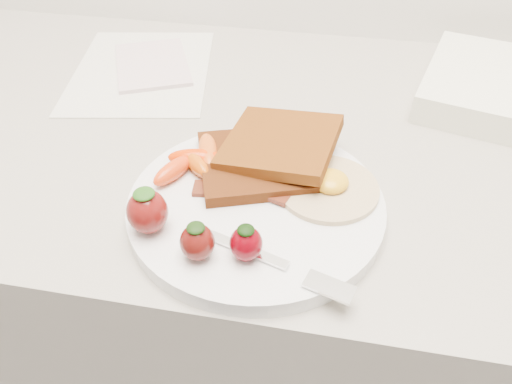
# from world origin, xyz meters

# --- Properties ---
(counter) EXTENTS (2.00, 0.60, 0.90)m
(counter) POSITION_xyz_m (0.00, 1.70, 0.45)
(counter) COLOR gray
(counter) RESTS_ON ground
(plate) EXTENTS (0.27, 0.27, 0.02)m
(plate) POSITION_xyz_m (-0.03, 1.54, 0.91)
(plate) COLOR white
(plate) RESTS_ON counter
(toast_lower) EXTENTS (0.15, 0.15, 0.01)m
(toast_lower) POSITION_xyz_m (-0.04, 1.59, 0.93)
(toast_lower) COLOR #351E0C
(toast_lower) RESTS_ON plate
(toast_upper) EXTENTS (0.14, 0.14, 0.03)m
(toast_upper) POSITION_xyz_m (-0.02, 1.61, 0.94)
(toast_upper) COLOR #452804
(toast_upper) RESTS_ON toast_lower
(fried_egg) EXTENTS (0.14, 0.14, 0.02)m
(fried_egg) POSITION_xyz_m (0.04, 1.57, 0.92)
(fried_egg) COLOR beige
(fried_egg) RESTS_ON plate
(bacon_strips) EXTENTS (0.11, 0.06, 0.01)m
(bacon_strips) POSITION_xyz_m (-0.05, 1.55, 0.92)
(bacon_strips) COLOR #3E0D10
(bacon_strips) RESTS_ON plate
(baby_carrots) EXTENTS (0.07, 0.11, 0.02)m
(baby_carrots) POSITION_xyz_m (-0.11, 1.58, 0.93)
(baby_carrots) COLOR #E23300
(baby_carrots) RESTS_ON plate
(strawberries) EXTENTS (0.14, 0.06, 0.05)m
(strawberries) POSITION_xyz_m (-0.09, 1.47, 0.94)
(strawberries) COLOR #640F0D
(strawberries) RESTS_ON plate
(fork) EXTENTS (0.17, 0.07, 0.00)m
(fork) POSITION_xyz_m (0.01, 1.45, 0.92)
(fork) COLOR white
(fork) RESTS_ON plate
(paper_sheet) EXTENTS (0.25, 0.30, 0.00)m
(paper_sheet) POSITION_xyz_m (-0.26, 1.82, 0.90)
(paper_sheet) COLOR silver
(paper_sheet) RESTS_ON counter
(notepad) EXTENTS (0.16, 0.19, 0.01)m
(notepad) POSITION_xyz_m (-0.25, 1.83, 0.91)
(notepad) COLOR beige
(notepad) RESTS_ON paper_sheet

